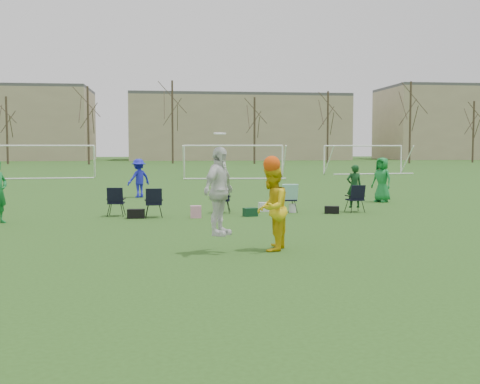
{
  "coord_description": "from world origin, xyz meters",
  "views": [
    {
      "loc": [
        -1.02,
        -12.32,
        2.31
      ],
      "look_at": [
        0.72,
        1.69,
        1.25
      ],
      "focal_mm": 45.0,
      "sensor_mm": 36.0,
      "label": 1
    }
  ],
  "objects": [
    {
      "name": "center_contest",
      "position": [
        0.79,
        0.7,
        1.15
      ],
      "size": [
        2.21,
        1.35,
        2.62
      ],
      "color": "white",
      "rests_on": "ground"
    },
    {
      "name": "building_row",
      "position": [
        6.73,
        96.0,
        5.99
      ],
      "size": [
        126.0,
        16.0,
        13.0
      ],
      "color": "tan",
      "rests_on": "ground"
    },
    {
      "name": "goal_right",
      "position": [
        16.0,
        38.0,
        1.92
      ],
      "size": [
        7.35,
        1.14,
        2.46
      ],
      "rotation": [
        0.0,
        0.0,
        0.14
      ],
      "color": "white",
      "rests_on": "ground"
    },
    {
      "name": "sideline_setup",
      "position": [
        1.8,
        8.15,
        0.51
      ],
      "size": [
        8.97,
        1.99,
        1.68
      ],
      "color": "#0F3817",
      "rests_on": "ground"
    },
    {
      "name": "tree_line",
      "position": [
        0.24,
        69.85,
        5.09
      ],
      "size": [
        110.28,
        3.28,
        11.4
      ],
      "color": "#382B21",
      "rests_on": "ground"
    },
    {
      "name": "fielder_green_far",
      "position": [
        7.99,
        11.88,
        0.94
      ],
      "size": [
        1.0,
        1.09,
        1.87
      ],
      "primitive_type": "imported",
      "rotation": [
        0.0,
        0.0,
        -0.98
      ],
      "color": "#157730",
      "rests_on": "ground"
    },
    {
      "name": "goal_mid",
      "position": [
        4.0,
        32.0,
        1.92
      ],
      "size": [
        7.4,
        0.63,
        2.46
      ],
      "rotation": [
        0.0,
        0.0,
        -0.07
      ],
      "color": "white",
      "rests_on": "ground"
    },
    {
      "name": "goal_left",
      "position": [
        -10.0,
        34.0,
        1.92
      ],
      "size": [
        7.39,
        0.76,
        2.46
      ],
      "rotation": [
        0.0,
        0.0,
        0.09
      ],
      "color": "white",
      "rests_on": "ground"
    },
    {
      "name": "fielder_blue",
      "position": [
        -2.24,
        15.46,
        0.88
      ],
      "size": [
        1.31,
        1.21,
        1.77
      ],
      "primitive_type": "imported",
      "rotation": [
        0.0,
        0.0,
        3.78
      ],
      "color": "#181DBA",
      "rests_on": "ground"
    },
    {
      "name": "ground",
      "position": [
        0.0,
        0.0,
        0.0
      ],
      "size": [
        260.0,
        260.0,
        0.0
      ],
      "primitive_type": "plane",
      "color": "#284C17",
      "rests_on": "ground"
    }
  ]
}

